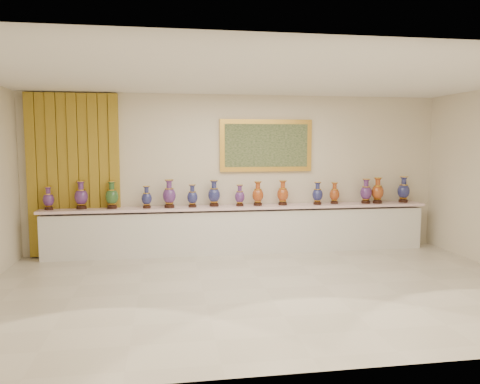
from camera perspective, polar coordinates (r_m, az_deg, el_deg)
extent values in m
plane|color=beige|center=(6.88, 3.02, -11.64)|extent=(8.00, 8.00, 0.00)
plane|color=beige|center=(9.04, -0.23, 2.28)|extent=(8.00, 0.00, 8.00)
plane|color=white|center=(6.62, 3.17, 13.94)|extent=(8.00, 8.00, 0.00)
cube|color=#B58C26|center=(9.02, -19.56, 1.93)|extent=(1.64, 0.14, 2.95)
cube|color=gold|center=(9.08, 3.21, 5.68)|extent=(1.80, 0.06, 1.00)
cube|color=#193219|center=(9.04, 3.25, 5.68)|extent=(1.62, 0.02, 0.82)
cube|color=white|center=(8.95, 0.00, -4.83)|extent=(7.20, 0.42, 0.81)
cube|color=silver|center=(8.85, 0.02, -1.86)|extent=(7.28, 0.48, 0.05)
cylinder|color=black|center=(9.00, -22.27, -1.89)|extent=(0.15, 0.15, 0.04)
cone|color=gold|center=(8.99, -22.28, -1.60)|extent=(0.13, 0.13, 0.03)
ellipsoid|color=#220D45|center=(8.98, -22.31, -0.87)|extent=(0.23, 0.23, 0.24)
cylinder|color=gold|center=(8.97, -22.33, -0.23)|extent=(0.13, 0.13, 0.01)
cylinder|color=#220D45|center=(8.96, -22.35, 0.11)|extent=(0.08, 0.08, 0.09)
cone|color=#220D45|center=(8.96, -22.36, 0.49)|extent=(0.13, 0.13, 0.03)
cylinder|color=gold|center=(8.95, -22.37, 0.59)|extent=(0.14, 0.14, 0.01)
cylinder|color=black|center=(8.90, -18.75, -1.81)|extent=(0.18, 0.18, 0.05)
cone|color=gold|center=(8.90, -18.76, -1.45)|extent=(0.16, 0.16, 0.03)
ellipsoid|color=#220D45|center=(8.88, -18.79, -0.55)|extent=(0.31, 0.31, 0.29)
cylinder|color=gold|center=(8.87, -18.82, 0.25)|extent=(0.16, 0.16, 0.01)
cylinder|color=#220D45|center=(8.86, -18.83, 0.67)|extent=(0.09, 0.09, 0.11)
cone|color=#220D45|center=(8.86, -18.85, 1.14)|extent=(0.16, 0.16, 0.04)
cylinder|color=gold|center=(8.85, -18.85, 1.26)|extent=(0.17, 0.17, 0.01)
cylinder|color=black|center=(8.81, -15.32, -1.79)|extent=(0.18, 0.18, 0.05)
cone|color=gold|center=(8.80, -15.33, -1.43)|extent=(0.15, 0.15, 0.03)
ellipsoid|color=black|center=(8.78, -15.35, -0.54)|extent=(0.26, 0.26, 0.29)
cylinder|color=gold|center=(8.77, -15.37, 0.26)|extent=(0.16, 0.16, 0.01)
cylinder|color=black|center=(8.77, -15.38, 0.67)|extent=(0.09, 0.09, 0.11)
cone|color=black|center=(8.76, -15.40, 1.14)|extent=(0.16, 0.16, 0.04)
cylinder|color=gold|center=(8.76, -15.40, 1.27)|extent=(0.16, 0.16, 0.01)
cylinder|color=black|center=(8.71, -11.29, -1.81)|extent=(0.14, 0.14, 0.04)
cone|color=gold|center=(8.71, -11.29, -1.52)|extent=(0.13, 0.13, 0.03)
ellipsoid|color=#0A1044|center=(8.69, -11.31, -0.78)|extent=(0.25, 0.25, 0.24)
cylinder|color=gold|center=(8.68, -11.32, -0.13)|extent=(0.13, 0.13, 0.01)
cylinder|color=#0A1044|center=(8.68, -11.33, 0.21)|extent=(0.08, 0.08, 0.09)
cone|color=#0A1044|center=(8.67, -11.34, 0.59)|extent=(0.13, 0.13, 0.03)
cylinder|color=gold|center=(8.67, -11.34, 0.69)|extent=(0.13, 0.13, 0.01)
cylinder|color=black|center=(8.70, -8.60, -1.73)|extent=(0.18, 0.18, 0.05)
cone|color=gold|center=(8.69, -8.60, -1.36)|extent=(0.16, 0.16, 0.03)
ellipsoid|color=#220D45|center=(8.67, -8.62, -0.42)|extent=(0.27, 0.27, 0.30)
cylinder|color=gold|center=(8.66, -8.63, 0.42)|extent=(0.16, 0.16, 0.01)
cylinder|color=#220D45|center=(8.66, -8.64, 0.85)|extent=(0.10, 0.10, 0.11)
cone|color=#220D45|center=(8.65, -8.65, 1.34)|extent=(0.16, 0.16, 0.04)
cylinder|color=gold|center=(8.65, -8.65, 1.47)|extent=(0.17, 0.17, 0.01)
cylinder|color=black|center=(8.72, -5.82, -1.71)|extent=(0.15, 0.15, 0.04)
cone|color=gold|center=(8.71, -5.82, -1.41)|extent=(0.13, 0.13, 0.03)
ellipsoid|color=#0A1044|center=(8.70, -5.83, -0.65)|extent=(0.21, 0.21, 0.24)
cylinder|color=gold|center=(8.69, -5.83, 0.03)|extent=(0.13, 0.13, 0.01)
cylinder|color=#0A1044|center=(8.68, -5.84, 0.38)|extent=(0.08, 0.08, 0.09)
cone|color=#0A1044|center=(8.67, -5.84, 0.78)|extent=(0.13, 0.13, 0.03)
cylinder|color=gold|center=(8.67, -5.84, 0.88)|extent=(0.14, 0.14, 0.01)
cylinder|color=black|center=(8.81, -3.17, -1.58)|extent=(0.17, 0.17, 0.05)
cone|color=gold|center=(8.81, -3.17, -1.24)|extent=(0.15, 0.15, 0.03)
ellipsoid|color=#0A1044|center=(8.79, -3.18, -0.36)|extent=(0.23, 0.23, 0.28)
cylinder|color=gold|center=(8.78, -3.18, 0.42)|extent=(0.16, 0.16, 0.01)
cylinder|color=#0A1044|center=(8.77, -3.19, 0.83)|extent=(0.09, 0.09, 0.10)
cone|color=#0A1044|center=(8.77, -3.19, 1.29)|extent=(0.16, 0.16, 0.04)
cylinder|color=gold|center=(8.77, -3.19, 1.41)|extent=(0.16, 0.16, 0.01)
cylinder|color=black|center=(8.83, -0.03, -1.59)|extent=(0.14, 0.14, 0.04)
cone|color=gold|center=(8.83, -0.03, -1.30)|extent=(0.12, 0.12, 0.03)
ellipsoid|color=#220D45|center=(8.81, -0.03, -0.58)|extent=(0.25, 0.25, 0.23)
cylinder|color=gold|center=(8.80, -0.03, 0.06)|extent=(0.13, 0.13, 0.01)
cylinder|color=#220D45|center=(8.80, -0.03, 0.39)|extent=(0.07, 0.07, 0.08)
cone|color=#220D45|center=(8.79, -0.03, 0.76)|extent=(0.13, 0.13, 0.03)
cylinder|color=gold|center=(8.79, -0.03, 0.87)|extent=(0.13, 0.13, 0.01)
cylinder|color=black|center=(8.90, 2.18, -1.51)|extent=(0.16, 0.16, 0.05)
cone|color=gold|center=(8.90, 2.18, -1.19)|extent=(0.14, 0.14, 0.03)
ellipsoid|color=maroon|center=(8.88, 2.19, -0.37)|extent=(0.23, 0.23, 0.27)
cylinder|color=gold|center=(8.87, 2.19, 0.35)|extent=(0.15, 0.15, 0.01)
cylinder|color=maroon|center=(8.86, 2.19, 0.73)|extent=(0.09, 0.09, 0.10)
cone|color=maroon|center=(8.86, 2.19, 1.16)|extent=(0.15, 0.15, 0.04)
cylinder|color=gold|center=(8.86, 2.19, 1.27)|extent=(0.15, 0.15, 0.01)
cylinder|color=black|center=(9.01, 5.22, -1.44)|extent=(0.17, 0.17, 0.05)
cone|color=gold|center=(9.00, 5.23, -1.11)|extent=(0.15, 0.15, 0.03)
ellipsoid|color=maroon|center=(8.99, 5.23, -0.29)|extent=(0.23, 0.23, 0.27)
cylinder|color=gold|center=(8.97, 5.24, 0.45)|extent=(0.15, 0.15, 0.01)
cylinder|color=maroon|center=(8.97, 5.24, 0.83)|extent=(0.09, 0.09, 0.10)
cone|color=maroon|center=(8.96, 5.25, 1.27)|extent=(0.15, 0.15, 0.04)
cylinder|color=gold|center=(8.96, 5.25, 1.38)|extent=(0.15, 0.15, 0.01)
cylinder|color=black|center=(9.17, 9.41, -1.37)|extent=(0.15, 0.15, 0.04)
cone|color=gold|center=(9.17, 9.42, -1.08)|extent=(0.13, 0.13, 0.03)
ellipsoid|color=#0A1044|center=(9.15, 9.43, -0.33)|extent=(0.25, 0.25, 0.25)
cylinder|color=gold|center=(9.14, 9.44, 0.34)|extent=(0.14, 0.14, 0.01)
cylinder|color=#0A1044|center=(9.14, 9.45, 0.69)|extent=(0.08, 0.08, 0.09)
cone|color=#0A1044|center=(9.13, 9.45, 1.08)|extent=(0.14, 0.14, 0.03)
cylinder|color=gold|center=(9.13, 9.46, 1.18)|extent=(0.14, 0.14, 0.01)
cylinder|color=black|center=(9.36, 11.42, -1.27)|extent=(0.15, 0.15, 0.04)
cone|color=gold|center=(9.35, 11.43, -0.99)|extent=(0.13, 0.13, 0.03)
ellipsoid|color=maroon|center=(9.34, 11.44, -0.29)|extent=(0.25, 0.25, 0.24)
cylinder|color=gold|center=(9.33, 11.46, 0.34)|extent=(0.13, 0.13, 0.01)
cylinder|color=maroon|center=(9.32, 11.46, 0.67)|extent=(0.08, 0.08, 0.09)
cone|color=maroon|center=(9.32, 11.47, 1.03)|extent=(0.13, 0.13, 0.03)
cylinder|color=gold|center=(9.32, 11.47, 1.13)|extent=(0.14, 0.14, 0.01)
cylinder|color=black|center=(9.55, 15.07, -1.20)|extent=(0.17, 0.17, 0.05)
cone|color=gold|center=(9.54, 15.08, -0.88)|extent=(0.15, 0.15, 0.03)
ellipsoid|color=#220D45|center=(9.53, 15.10, -0.08)|extent=(0.29, 0.29, 0.28)
cylinder|color=gold|center=(9.51, 15.12, 0.63)|extent=(0.15, 0.15, 0.01)
cylinder|color=#220D45|center=(9.51, 15.13, 1.00)|extent=(0.09, 0.09, 0.10)
cone|color=#220D45|center=(9.50, 15.15, 1.42)|extent=(0.15, 0.15, 0.04)
cylinder|color=gold|center=(9.50, 15.15, 1.53)|extent=(0.16, 0.16, 0.01)
cylinder|color=black|center=(9.63, 16.39, -1.17)|extent=(0.18, 0.18, 0.05)
cone|color=gold|center=(9.62, 16.40, -0.84)|extent=(0.16, 0.16, 0.03)
ellipsoid|color=maroon|center=(9.61, 16.42, 0.00)|extent=(0.28, 0.28, 0.30)
cylinder|color=gold|center=(9.60, 16.44, 0.74)|extent=(0.16, 0.16, 0.01)
cylinder|color=maroon|center=(9.59, 16.46, 1.13)|extent=(0.09, 0.09, 0.11)
cone|color=maroon|center=(9.58, 16.47, 1.56)|extent=(0.16, 0.16, 0.04)
cylinder|color=gold|center=(9.58, 16.47, 1.68)|extent=(0.17, 0.17, 0.01)
cylinder|color=black|center=(9.95, 19.27, -1.04)|extent=(0.18, 0.18, 0.05)
cone|color=gold|center=(9.94, 19.29, -0.71)|extent=(0.16, 0.16, 0.03)
ellipsoid|color=#0A1044|center=(9.93, 19.31, 0.11)|extent=(0.30, 0.30, 0.30)
cylinder|color=gold|center=(9.92, 19.34, 0.84)|extent=(0.16, 0.16, 0.01)
cylinder|color=#0A1044|center=(9.91, 19.35, 1.22)|extent=(0.10, 0.10, 0.11)
cone|color=#0A1044|center=(9.91, 19.37, 1.65)|extent=(0.16, 0.16, 0.04)
cylinder|color=gold|center=(9.91, 19.37, 1.77)|extent=(0.17, 0.17, 0.01)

